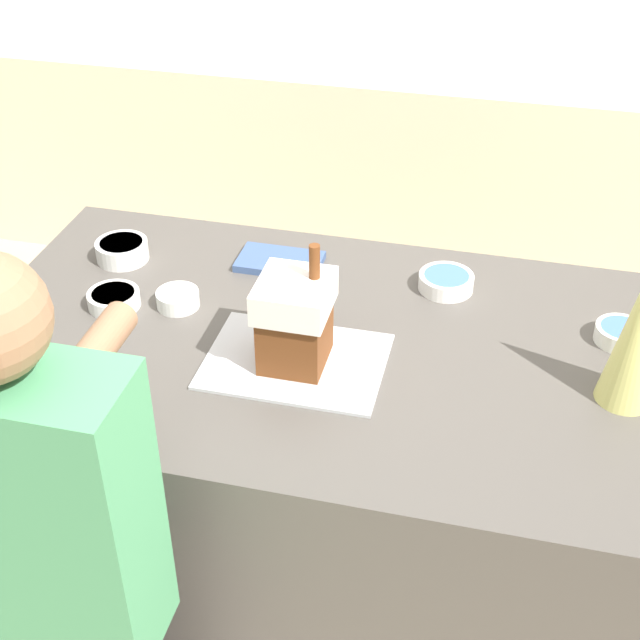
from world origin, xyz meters
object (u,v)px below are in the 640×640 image
Objects in this scene: baking_tray at (296,361)px; person at (58,601)px; gingerbread_house at (295,319)px; decorative_tree at (640,328)px; candy_bowl_behind_tray at (620,333)px; candy_bowl_near_tray_left at (122,250)px; candy_bowl_beside_tree at (114,299)px; cookbook at (280,262)px; candy_bowl_far_right at (446,281)px; candy_bowl_near_tray_right at (178,298)px.

person is at bearing -115.66° from baking_tray.
decorative_tree is (0.72, 0.05, 0.07)m from gingerbread_house.
candy_bowl_behind_tray is at bearing 90.46° from decorative_tree.
candy_bowl_behind_tray reaches higher than baking_tray.
gingerbread_house reaches higher than candy_bowl_near_tray_left.
baking_tray is 2.91× the size of candy_bowl_near_tray_left.
candy_bowl_behind_tray is at bearing -3.19° from candy_bowl_near_tray_left.
person is (0.20, -0.74, -0.18)m from candy_bowl_beside_tree.
decorative_tree is 1.26m from person.
cookbook is (-0.15, 0.40, 0.01)m from baking_tray.
cookbook is (-0.87, 0.36, -0.18)m from decorative_tree.
candy_bowl_beside_tree is 0.93× the size of candy_bowl_near_tray_left.
decorative_tree reaches higher than candy_bowl_behind_tray.
candy_bowl_behind_tray is at bearing 19.94° from baking_tray.
gingerbread_house is at bearing -30.19° from candy_bowl_near_tray_left.
cookbook is (-0.44, 0.01, -0.01)m from candy_bowl_far_right.
person is at bearing -115.68° from gingerbread_house.
baking_tray is 0.66m from candy_bowl_near_tray_left.
gingerbread_house is 0.39m from candy_bowl_near_tray_right.
candy_bowl_beside_tree is (-1.21, 0.07, -0.16)m from decorative_tree.
candy_bowl_beside_tree is 1.09× the size of candy_bowl_behind_tray.
baking_tray is at bearing -126.89° from candy_bowl_far_right.
candy_bowl_behind_tray is 0.44m from candy_bowl_far_right.
candy_bowl_beside_tree is 0.78m from person.
gingerbread_house is at bearing -13.23° from candy_bowl_beside_tree.
decorative_tree is 0.57m from candy_bowl_far_right.
candy_bowl_far_right is at bearing 162.99° from candy_bowl_behind_tray.
candy_bowl_far_right is (0.79, 0.27, 0.00)m from candy_bowl_beside_tree.
person is (0.04, -0.78, -0.18)m from candy_bowl_near_tray_right.
baking_tray is at bearing -24.26° from candy_bowl_near_tray_right.
candy_bowl_near_tray_left reaches higher than candy_bowl_far_right.
candy_bowl_far_right is (-0.42, 0.13, 0.00)m from candy_bowl_behind_tray.
candy_bowl_near_tray_right is 0.80m from person.
person is (-0.15, -1.02, -0.17)m from cookbook.
person reaches higher than candy_bowl_beside_tree.
person is (0.27, -0.95, -0.18)m from candy_bowl_near_tray_left.
candy_bowl_near_tray_left is 1.29m from candy_bowl_behind_tray.
decorative_tree is 1.33m from candy_bowl_near_tray_left.
decorative_tree is at bearing -12.48° from candy_bowl_near_tray_left.
candy_bowl_near_tray_left is 1.31× the size of candy_bowl_near_tray_right.
candy_bowl_near_tray_left is 0.29m from candy_bowl_near_tray_right.
candy_bowl_near_tray_left is (-0.07, 0.21, 0.01)m from candy_bowl_beside_tree.
candy_bowl_behind_tray is (0.72, 0.26, -0.10)m from gingerbread_house.
person is (-0.30, -0.62, -0.28)m from gingerbread_house.
candy_bowl_near_tray_left is 1.00× the size of candy_bowl_far_right.
decorative_tree is 1.67× the size of cookbook.
gingerbread_house is 0.74m from person.
candy_bowl_beside_tree is 1.22m from candy_bowl_behind_tray.
gingerbread_house is at bearing 64.32° from person.
baking_tray is 0.71m from person.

